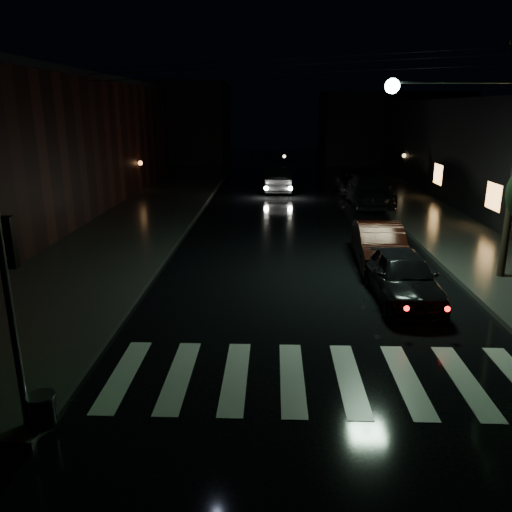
# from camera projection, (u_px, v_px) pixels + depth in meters

# --- Properties ---
(ground) EXTENTS (120.00, 120.00, 0.00)m
(ground) POSITION_uv_depth(u_px,v_px,m) (175.00, 388.00, 10.13)
(ground) COLOR black
(ground) RESTS_ON ground
(sidewalk_left) EXTENTS (6.00, 44.00, 0.15)m
(sidewalk_left) POSITION_uv_depth(u_px,v_px,m) (126.00, 226.00, 23.69)
(sidewalk_left) COLOR #282826
(sidewalk_left) RESTS_ON ground
(sidewalk_right) EXTENTS (4.00, 44.00, 0.15)m
(sidewalk_right) POSITION_uv_depth(u_px,v_px,m) (445.00, 229.00, 23.19)
(sidewalk_right) COLOR #282826
(sidewalk_right) RESTS_ON ground
(building_far_left) EXTENTS (14.00, 10.00, 8.00)m
(building_far_left) POSITION_uv_depth(u_px,v_px,m) (160.00, 123.00, 52.44)
(building_far_left) COLOR black
(building_far_left) RESTS_ON ground
(building_far_right) EXTENTS (14.00, 10.00, 7.00)m
(building_far_right) POSITION_uv_depth(u_px,v_px,m) (390.00, 128.00, 51.78)
(building_far_right) COLOR black
(building_far_right) RESTS_ON ground
(crosswalk) EXTENTS (9.00, 3.00, 0.01)m
(crosswalk) POSITION_uv_depth(u_px,v_px,m) (321.00, 378.00, 10.51)
(crosswalk) COLOR beige
(crosswalk) RESTS_ON ground
(signal_pole_corner) EXTENTS (0.68, 0.61, 4.20)m
(signal_pole_corner) POSITION_uv_depth(u_px,v_px,m) (27.00, 352.00, 8.36)
(signal_pole_corner) COLOR slate
(signal_pole_corner) RESTS_ON ground
(utility_pole) EXTENTS (4.92, 0.44, 8.00)m
(utility_pole) POSITION_uv_depth(u_px,v_px,m) (498.00, 138.00, 15.23)
(utility_pole) COLOR black
(utility_pole) RESTS_ON ground
(parked_car_a) EXTENTS (1.77, 4.31, 1.46)m
(parked_car_a) POSITION_uv_depth(u_px,v_px,m) (403.00, 276.00, 14.66)
(parked_car_a) COLOR black
(parked_car_a) RESTS_ON ground
(parked_car_b) EXTENTS (1.79, 4.61, 1.50)m
(parked_car_b) POSITION_uv_depth(u_px,v_px,m) (379.00, 245.00, 17.91)
(parked_car_b) COLOR black
(parked_car_b) RESTS_ON ground
(parked_car_c) EXTENTS (2.34, 5.63, 1.63)m
(parked_car_c) POSITION_uv_depth(u_px,v_px,m) (369.00, 191.00, 29.21)
(parked_car_c) COLOR black
(parked_car_c) RESTS_ON ground
(parked_car_d) EXTENTS (2.53, 5.28, 1.45)m
(parked_car_d) POSITION_uv_depth(u_px,v_px,m) (355.00, 182.00, 33.37)
(parked_car_d) COLOR black
(parked_car_d) RESTS_ON ground
(oncoming_car) EXTENTS (1.85, 5.02, 1.64)m
(oncoming_car) POSITION_uv_depth(u_px,v_px,m) (279.00, 179.00, 33.89)
(oncoming_car) COLOR black
(oncoming_car) RESTS_ON ground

